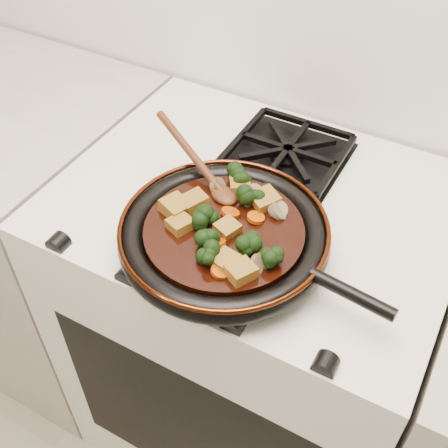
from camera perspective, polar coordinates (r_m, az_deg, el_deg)
The scene contains 31 objects.
stove at distance 1.42m, azimuth 2.60°, elevation -10.89°, with size 0.76×0.60×0.90m, color white.
burner_grate_front at distance 0.98m, azimuth -0.25°, elevation -1.56°, with size 0.23×0.23×0.03m, color black, non-canonical shape.
burner_grate_back at distance 1.17m, azimuth 6.47°, elevation 7.20°, with size 0.23×0.23×0.03m, color black, non-canonical shape.
skillet at distance 0.94m, azimuth 0.10°, elevation -1.17°, with size 0.48×0.36×0.05m.
braising_sauce at distance 0.94m, azimuth -0.00°, elevation -0.90°, with size 0.27×0.27×0.02m, color black.
tofu_cube_0 at distance 0.86m, azimuth 1.73°, elevation -4.89°, with size 0.04×0.04×0.02m, color olive.
tofu_cube_1 at distance 0.96m, azimuth -4.97°, elevation 1.72°, with size 0.04×0.04×0.02m, color olive.
tofu_cube_2 at distance 0.97m, azimuth -3.04°, elevation 2.24°, with size 0.04×0.04×0.02m, color olive.
tofu_cube_3 at distance 0.97m, azimuth 4.15°, elevation 2.43°, with size 0.04×0.04×0.02m, color olive.
tofu_cube_4 at distance 0.93m, azimuth -4.46°, elevation -0.05°, with size 0.04×0.04×0.02m, color olive.
tofu_cube_5 at distance 1.00m, azimuth 1.65°, elevation 3.95°, with size 0.04×0.04×0.02m, color olive.
tofu_cube_6 at distance 0.92m, azimuth 0.34°, elevation -0.46°, with size 0.04×0.03×0.02m, color olive.
tofu_cube_7 at distance 0.88m, azimuth 0.24°, elevation -3.82°, with size 0.04×0.04×0.02m, color olive.
broccoli_floret_0 at distance 0.97m, azimuth 2.40°, elevation 2.52°, with size 0.06×0.06×0.06m, color black, non-canonical shape.
broccoli_floret_1 at distance 1.01m, azimuth 1.44°, elevation 4.52°, with size 0.06×0.06×0.05m, color black, non-canonical shape.
broccoli_floret_2 at distance 0.89m, azimuth -1.29°, elevation -1.96°, with size 0.06×0.06×0.06m, color black, non-canonical shape.
broccoli_floret_3 at distance 0.87m, azimuth 4.32°, elevation -3.84°, with size 0.05×0.05×0.05m, color black, non-canonical shape.
broccoli_floret_4 at distance 0.88m, azimuth -1.24°, elevation -3.58°, with size 0.06×0.06×0.05m, color black, non-canonical shape.
broccoli_floret_5 at distance 0.90m, azimuth 2.07°, elevation -2.18°, with size 0.06×0.06×0.05m, color black, non-canonical shape.
broccoli_floret_6 at distance 0.94m, azimuth -2.25°, elevation 0.50°, with size 0.06×0.06×0.05m, color black, non-canonical shape.
carrot_coin_0 at distance 0.87m, azimuth -0.37°, elevation -4.76°, with size 0.03×0.03×0.01m, color #AE3B04.
carrot_coin_1 at distance 0.88m, azimuth 4.02°, elevation -3.67°, with size 0.03×0.03×0.01m, color #AE3B04.
carrot_coin_2 at distance 0.95m, azimuth 3.24°, elevation 0.64°, with size 0.03×0.03×0.01m, color #AE3B04.
carrot_coin_3 at distance 0.91m, azimuth -0.77°, elevation -1.92°, with size 0.03×0.03×0.01m, color #AE3B04.
carrot_coin_4 at distance 0.95m, azimuth 0.63°, elevation 1.16°, with size 0.03×0.03×0.01m, color #AE3B04.
mushroom_slice_0 at distance 0.99m, azimuth 3.09°, elevation 3.26°, with size 0.03×0.03×0.01m, color brown.
mushroom_slice_1 at distance 1.00m, azimuth -0.63°, elevation 3.83°, with size 0.03×0.03×0.01m, color brown.
mushroom_slice_2 at distance 0.96m, azimuth 5.49°, elevation 1.43°, with size 0.03×0.03×0.01m, color brown.
mushroom_slice_3 at distance 0.87m, azimuth 3.57°, elevation -4.04°, with size 0.03×0.03×0.01m, color brown.
mushroom_slice_4 at distance 0.96m, azimuth 5.58°, elevation 1.29°, with size 0.04×0.04×0.01m, color brown.
wooden_spoon at distance 1.01m, azimuth -1.85°, elevation 5.28°, with size 0.14×0.08×0.21m.
Camera 1 is at (0.33, 0.96, 1.62)m, focal length 45.00 mm.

